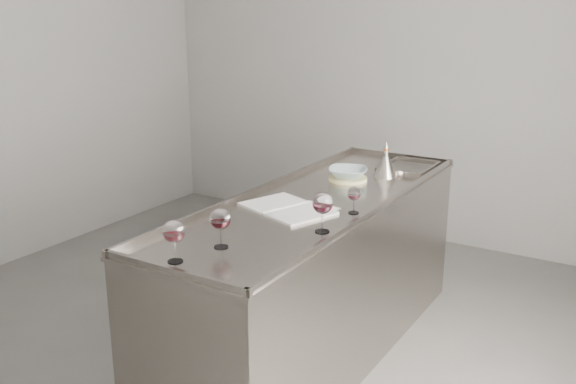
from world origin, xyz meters
The scene contains 11 objects.
room_shell centered at (0.00, 0.00, 1.40)m, with size 4.54×5.04×2.84m.
counter centered at (0.50, 0.30, 0.47)m, with size 0.77×2.42×0.97m.
wine_glass_left centered at (0.42, -0.78, 1.07)m, with size 0.09×0.09×0.18m.
wine_glass_middle centered at (0.49, -0.55, 1.07)m, with size 0.09×0.09×0.18m.
wine_glass_right centered at (0.77, -0.14, 1.08)m, with size 0.10×0.10×0.20m.
wine_glass_small centered at (0.77, 0.20, 1.04)m, with size 0.07×0.07×0.14m.
notebook centered at (0.45, 0.07, 0.95)m, with size 0.54×0.46×0.02m.
loose_paper_top centered at (0.56, 0.09, 0.94)m, with size 0.22×0.31×0.00m, color white.
trivet centered at (0.46, 0.76, 0.95)m, with size 0.23×0.23×0.02m, color beige.
ceramic_bowl centered at (0.46, 0.76, 0.99)m, with size 0.24×0.24×0.06m, color #86999C.
wine_funnel centered at (0.62, 0.96, 1.01)m, with size 0.15×0.15×0.22m.
Camera 1 is at (2.13, -2.66, 1.98)m, focal length 40.00 mm.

